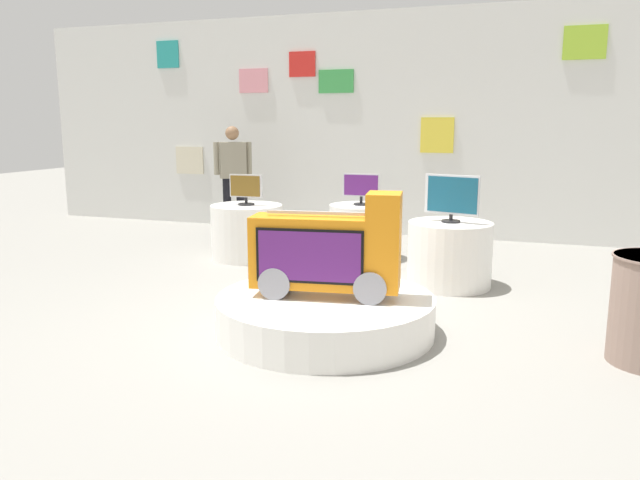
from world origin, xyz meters
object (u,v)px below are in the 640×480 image
object	(u,v)px
novelty_firetruck_tv	(328,255)
display_pedestal_left_rear	(449,254)
tv_on_center_rear	(361,187)
shopper_browsing_near_truck	(233,172)
display_pedestal_right_rear	(247,232)
main_display_pedestal	(325,314)
tv_on_right_rear	(246,188)
display_pedestal_center_rear	(361,232)
tv_on_left_rear	(452,197)

from	to	relation	value
novelty_firetruck_tv	display_pedestal_left_rear	xyz separation A→B (m)	(0.74, 1.80, -0.31)
tv_on_center_rear	shopper_browsing_near_truck	bearing A→B (deg)	157.78
tv_on_center_rear	display_pedestal_right_rear	world-z (taller)	tv_on_center_rear
main_display_pedestal	display_pedestal_left_rear	bearing A→B (deg)	67.06
display_pedestal_right_rear	shopper_browsing_near_truck	world-z (taller)	shopper_browsing_near_truck
display_pedestal_left_rear	tv_on_right_rear	xyz separation A→B (m)	(-2.56, 0.53, 0.54)
display_pedestal_right_rear	display_pedestal_center_rear	bearing A→B (deg)	19.06
main_display_pedestal	shopper_browsing_near_truck	distance (m)	4.61
display_pedestal_left_rear	display_pedestal_right_rear	size ratio (longest dim) A/B	0.97
main_display_pedestal	tv_on_right_rear	xyz separation A→B (m)	(-1.80, 2.33, 0.72)
tv_on_right_rear	tv_on_center_rear	bearing A→B (deg)	19.05
tv_on_left_rear	display_pedestal_center_rear	size ratio (longest dim) A/B	0.72
display_pedestal_center_rear	tv_on_center_rear	xyz separation A→B (m)	(-0.00, -0.00, 0.55)
tv_on_center_rear	shopper_browsing_near_truck	size ratio (longest dim) A/B	0.28
display_pedestal_center_rear	main_display_pedestal	bearing A→B (deg)	-80.73
display_pedestal_right_rear	display_pedestal_left_rear	bearing A→B (deg)	-11.76
display_pedestal_left_rear	shopper_browsing_near_truck	xyz separation A→B (m)	(-3.41, 1.89, 0.61)
tv_on_left_rear	novelty_firetruck_tv	bearing A→B (deg)	-112.35
novelty_firetruck_tv	display_pedestal_right_rear	world-z (taller)	novelty_firetruck_tv
tv_on_left_rear	main_display_pedestal	bearing A→B (deg)	-113.02
main_display_pedestal	display_pedestal_right_rear	bearing A→B (deg)	127.69
novelty_firetruck_tv	display_pedestal_right_rear	distance (m)	2.98
display_pedestal_left_rear	tv_on_left_rear	xyz separation A→B (m)	(0.00, -0.00, 0.60)
shopper_browsing_near_truck	tv_on_right_rear	bearing A→B (deg)	-57.90
display_pedestal_right_rear	novelty_firetruck_tv	bearing A→B (deg)	-52.00
tv_on_center_rear	main_display_pedestal	bearing A→B (deg)	-80.71
main_display_pedestal	shopper_browsing_near_truck	bearing A→B (deg)	125.74
main_display_pedestal	display_pedestal_right_rear	world-z (taller)	display_pedestal_right_rear
display_pedestal_center_rear	shopper_browsing_near_truck	distance (m)	2.45
main_display_pedestal	display_pedestal_center_rear	bearing A→B (deg)	99.27
display_pedestal_right_rear	tv_on_center_rear	bearing A→B (deg)	18.90
tv_on_left_rear	display_pedestal_right_rear	distance (m)	2.69
tv_on_left_rear	tv_on_right_rear	xyz separation A→B (m)	(-2.56, 0.53, -0.06)
tv_on_left_rear	shopper_browsing_near_truck	xyz separation A→B (m)	(-3.42, 1.90, 0.01)
tv_on_left_rear	shopper_browsing_near_truck	world-z (taller)	shopper_browsing_near_truck
tv_on_left_rear	display_pedestal_right_rear	world-z (taller)	tv_on_left_rear
shopper_browsing_near_truck	display_pedestal_center_rear	bearing A→B (deg)	-22.13
novelty_firetruck_tv	tv_on_center_rear	world-z (taller)	novelty_firetruck_tv
main_display_pedestal	display_pedestal_right_rear	size ratio (longest dim) A/B	1.98
display_pedestal_left_rear	tv_on_right_rear	bearing A→B (deg)	168.32
display_pedestal_center_rear	tv_on_center_rear	bearing A→B (deg)	-91.97
display_pedestal_right_rear	main_display_pedestal	bearing A→B (deg)	-52.31
shopper_browsing_near_truck	display_pedestal_right_rear	bearing A→B (deg)	-57.82
main_display_pedestal	tv_on_left_rear	xyz separation A→B (m)	(0.76, 1.79, 0.78)
novelty_firetruck_tv	display_pedestal_center_rear	bearing A→B (deg)	99.73
novelty_firetruck_tv	tv_on_left_rear	size ratio (longest dim) A/B	2.14
main_display_pedestal	novelty_firetruck_tv	size ratio (longest dim) A/B	1.45
tv_on_left_rear	display_pedestal_left_rear	bearing A→B (deg)	105.16
novelty_firetruck_tv	tv_on_right_rear	xyz separation A→B (m)	(-1.82, 2.33, 0.23)
display_pedestal_right_rear	shopper_browsing_near_truck	xyz separation A→B (m)	(-0.85, 1.36, 0.61)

